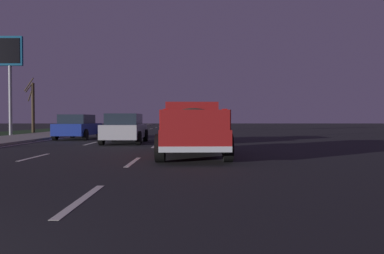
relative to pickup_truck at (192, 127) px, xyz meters
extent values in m
plane|color=black|center=(16.14, 3.50, -0.98)|extent=(144.00, 144.00, 0.00)
cube|color=gray|center=(16.14, 10.95, -0.92)|extent=(108.00, 4.00, 0.12)
cube|color=silver|center=(-6.89, 1.75, -0.98)|extent=(2.40, 0.14, 0.01)
cube|color=silver|center=(-1.84, 1.75, -0.98)|extent=(2.40, 0.14, 0.01)
cube|color=silver|center=(4.66, 1.75, -0.98)|extent=(2.40, 0.14, 0.01)
cube|color=silver|center=(9.86, 1.75, -0.98)|extent=(2.40, 0.14, 0.01)
cube|color=silver|center=(15.03, 1.75, -0.98)|extent=(2.40, 0.14, 0.01)
cube|color=silver|center=(21.01, 1.75, -0.98)|extent=(2.40, 0.14, 0.01)
cube|color=silver|center=(27.31, 1.75, -0.98)|extent=(2.40, 0.14, 0.01)
cube|color=silver|center=(34.14, 1.75, -0.98)|extent=(2.40, 0.14, 0.01)
cube|color=silver|center=(39.42, 1.75, -0.98)|extent=(2.40, 0.14, 0.01)
cube|color=silver|center=(46.04, 1.75, -0.98)|extent=(2.40, 0.14, 0.01)
cube|color=silver|center=(51.71, 1.75, -0.98)|extent=(2.40, 0.14, 0.01)
cube|color=silver|center=(57.07, 1.75, -0.98)|extent=(2.40, 0.14, 0.01)
cube|color=silver|center=(62.68, 1.75, -0.98)|extent=(2.40, 0.14, 0.01)
cube|color=silver|center=(68.51, 1.75, -0.98)|extent=(2.40, 0.14, 0.01)
cube|color=silver|center=(-0.48, 5.25, -0.98)|extent=(2.40, 0.14, 0.01)
cube|color=silver|center=(6.29, 5.25, -0.98)|extent=(2.40, 0.14, 0.01)
cube|color=silver|center=(11.40, 5.25, -0.98)|extent=(2.40, 0.14, 0.01)
cube|color=silver|center=(16.47, 5.25, -0.98)|extent=(2.40, 0.14, 0.01)
cube|color=silver|center=(22.26, 5.25, -0.98)|extent=(2.40, 0.14, 0.01)
cube|color=silver|center=(29.19, 5.25, -0.98)|extent=(2.40, 0.14, 0.01)
cube|color=silver|center=(34.70, 5.25, -0.98)|extent=(2.40, 0.14, 0.01)
cube|color=silver|center=(41.25, 5.25, -0.98)|extent=(2.40, 0.14, 0.01)
cube|color=silver|center=(47.36, 5.25, -0.98)|extent=(2.40, 0.14, 0.01)
cube|color=silver|center=(53.10, 5.25, -0.98)|extent=(2.40, 0.14, 0.01)
cube|color=silver|center=(59.81, 5.25, -0.98)|extent=(2.40, 0.14, 0.01)
cube|color=silver|center=(66.58, 5.25, -0.98)|extent=(2.40, 0.14, 0.01)
cube|color=silver|center=(16.14, 8.65, -0.98)|extent=(108.00, 0.14, 0.01)
cube|color=maroon|center=(-0.06, 0.00, -0.31)|extent=(5.46, 2.17, 0.60)
cube|color=maroon|center=(1.13, 0.04, 0.44)|extent=(2.22, 1.91, 0.90)
cube|color=#1E2833|center=(0.08, 0.00, 0.49)|extent=(0.09, 1.44, 0.50)
cube|color=maroon|center=(-1.17, 0.90, 0.27)|extent=(3.03, 0.18, 0.56)
cube|color=maroon|center=(-1.11, -0.98, 0.27)|extent=(3.03, 0.18, 0.56)
cube|color=maroon|center=(-2.72, -0.09, 0.27)|extent=(0.14, 1.88, 0.56)
cube|color=silver|center=(-2.72, -0.09, -0.53)|extent=(0.18, 2.00, 0.16)
cube|color=red|center=(-2.73, 0.71, 0.47)|extent=(0.06, 0.14, 0.20)
cube|color=red|center=(-2.68, -0.89, 0.47)|extent=(0.06, 0.14, 0.20)
ellipsoid|color=#193823|center=(-1.14, -0.04, 0.31)|extent=(2.64, 1.60, 0.64)
sphere|color=silver|center=(-0.65, 0.34, 0.17)|extent=(0.40, 0.40, 0.40)
sphere|color=beige|center=(-1.73, -0.36, 0.15)|extent=(0.34, 0.34, 0.34)
cylinder|color=black|center=(1.69, 1.05, -0.56)|extent=(0.84, 0.28, 0.84)
cylinder|color=black|center=(1.76, -0.94, -0.56)|extent=(0.84, 0.28, 0.84)
cylinder|color=black|center=(-1.87, 0.94, -0.56)|extent=(0.84, 0.28, 0.84)
cylinder|color=black|center=(-1.81, -1.06, -0.56)|extent=(0.84, 0.28, 0.84)
cube|color=black|center=(7.53, 0.14, -0.35)|extent=(4.42, 1.84, 0.70)
cube|color=#1E2833|center=(7.28, 0.14, 0.28)|extent=(2.48, 1.61, 0.56)
cylinder|color=black|center=(9.03, 1.02, -0.64)|extent=(0.68, 0.22, 0.68)
cylinder|color=black|center=(9.01, -0.77, -0.64)|extent=(0.68, 0.22, 0.68)
cylinder|color=black|center=(6.04, 1.05, -0.64)|extent=(0.68, 0.22, 0.68)
cylinder|color=black|center=(6.02, -0.75, -0.64)|extent=(0.68, 0.22, 0.68)
cube|color=red|center=(5.38, 0.16, -0.30)|extent=(0.09, 1.51, 0.10)
cube|color=#B2B5BA|center=(6.65, 3.52, -0.35)|extent=(4.42, 1.86, 0.70)
cube|color=#1E2833|center=(6.40, 3.51, 0.28)|extent=(2.48, 1.61, 0.56)
cylinder|color=black|center=(8.14, 4.44, -0.64)|extent=(0.68, 0.22, 0.68)
cylinder|color=black|center=(8.16, 2.64, -0.64)|extent=(0.68, 0.22, 0.68)
cylinder|color=black|center=(5.15, 4.40, -0.64)|extent=(0.68, 0.22, 0.68)
cylinder|color=black|center=(5.17, 2.60, -0.64)|extent=(0.68, 0.22, 0.68)
cube|color=red|center=(4.50, 3.49, -0.30)|extent=(0.10, 1.51, 0.10)
cube|color=navy|center=(10.53, 7.17, -0.35)|extent=(4.44, 1.91, 0.70)
cube|color=#1E2833|center=(10.28, 7.17, 0.28)|extent=(2.50, 1.64, 0.56)
cylinder|color=black|center=(12.05, 8.03, -0.64)|extent=(0.68, 0.22, 0.68)
cylinder|color=black|center=(12.00, 6.23, -0.64)|extent=(0.68, 0.22, 0.68)
cylinder|color=black|center=(9.05, 8.10, -0.64)|extent=(0.68, 0.22, 0.68)
cylinder|color=black|center=(9.01, 6.30, -0.64)|extent=(0.68, 0.22, 0.68)
cube|color=red|center=(8.38, 7.22, -0.30)|extent=(0.12, 1.51, 0.10)
cylinder|color=#99999E|center=(14.99, 13.65, 2.75)|extent=(0.24, 0.24, 7.46)
cube|color=navy|center=(14.99, 13.65, 5.38)|extent=(0.24, 1.90, 2.20)
cube|color=black|center=(14.86, 13.65, 5.38)|extent=(0.04, 1.60, 1.87)
cylinder|color=#423323|center=(21.24, 14.64, 1.30)|extent=(0.28, 0.28, 4.56)
cylinder|color=#423323|center=(21.04, 14.89, 3.18)|extent=(0.47, 0.60, 1.00)
cylinder|color=#423323|center=(21.63, 15.02, 2.64)|extent=(0.82, 0.86, 1.42)
cylinder|color=#423323|center=(21.57, 15.16, 3.48)|extent=(0.67, 1.15, 1.25)
camera|label=1|loc=(-12.69, 0.01, 0.30)|focal=34.48mm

